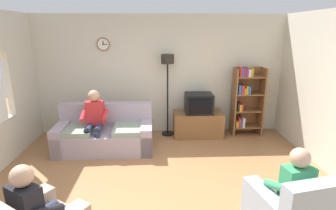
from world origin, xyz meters
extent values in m
plane|color=#9E6B42|center=(0.00, 0.00, 0.00)|extent=(12.00, 12.00, 0.00)
cube|color=beige|center=(0.00, 2.66, 1.35)|extent=(6.20, 0.12, 2.70)
cylinder|color=brown|center=(-1.25, 2.58, 2.05)|extent=(0.28, 0.03, 0.28)
cylinder|color=white|center=(-1.25, 2.56, 2.05)|extent=(0.24, 0.01, 0.24)
cube|color=black|center=(-1.25, 2.56, 2.08)|extent=(0.02, 0.01, 0.09)
cube|color=black|center=(-1.21, 2.56, 2.05)|extent=(0.11, 0.01, 0.01)
cube|color=beige|center=(-2.86, 2.10, 1.40)|extent=(0.12, 1.10, 1.20)
cube|color=#A899A8|center=(-1.14, 1.55, 0.21)|extent=(1.91, 0.86, 0.42)
cube|color=#A899A8|center=(-1.15, 1.91, 0.66)|extent=(1.90, 0.22, 0.48)
cube|color=#A899A8|center=(-0.30, 1.56, 0.28)|extent=(0.23, 0.84, 0.56)
cube|color=#A899A8|center=(-1.98, 1.54, 0.28)|extent=(0.23, 0.84, 0.56)
cube|color=gray|center=(-0.64, 1.51, 0.47)|extent=(0.61, 0.69, 0.10)
cube|color=gray|center=(-1.64, 1.50, 0.47)|extent=(0.61, 0.69, 0.10)
cube|color=brown|center=(0.84, 2.25, 0.28)|extent=(1.10, 0.56, 0.56)
cube|color=black|center=(0.84, 2.51, 0.31)|extent=(1.10, 0.04, 0.03)
cube|color=black|center=(0.84, 2.23, 0.78)|extent=(0.60, 0.48, 0.44)
cube|color=black|center=(0.84, 1.98, 0.78)|extent=(0.50, 0.01, 0.36)
cube|color=brown|center=(1.66, 2.30, 0.78)|extent=(0.04, 0.36, 1.55)
cube|color=brown|center=(2.30, 2.30, 0.78)|extent=(0.04, 0.36, 1.55)
cube|color=brown|center=(1.98, 2.47, 0.78)|extent=(0.64, 0.02, 1.55)
cube|color=brown|center=(1.98, 2.30, 0.19)|extent=(0.60, 0.34, 0.02)
cube|color=gold|center=(1.73, 2.28, 0.28)|extent=(0.05, 0.28, 0.15)
cube|color=red|center=(1.78, 2.28, 0.32)|extent=(0.05, 0.28, 0.22)
cube|color=#2D59A5|center=(1.83, 2.28, 0.30)|extent=(0.04, 0.28, 0.18)
cube|color=silver|center=(1.88, 2.28, 0.32)|extent=(0.05, 0.28, 0.22)
cube|color=brown|center=(1.98, 2.30, 0.58)|extent=(0.60, 0.34, 0.02)
cube|color=black|center=(1.72, 2.28, 0.69)|extent=(0.04, 0.28, 0.20)
cube|color=gold|center=(1.78, 2.28, 0.67)|extent=(0.05, 0.28, 0.15)
cube|color=red|center=(1.82, 2.28, 0.68)|extent=(0.03, 0.28, 0.17)
cube|color=brown|center=(1.98, 2.30, 0.97)|extent=(0.60, 0.34, 0.02)
cube|color=#2D59A5|center=(1.74, 2.28, 1.08)|extent=(0.06, 0.28, 0.21)
cube|color=red|center=(1.80, 2.28, 1.08)|extent=(0.06, 0.28, 0.20)
cube|color=gold|center=(1.86, 2.28, 1.05)|extent=(0.03, 0.28, 0.14)
cube|color=gold|center=(1.90, 2.28, 1.08)|extent=(0.03, 0.28, 0.19)
cube|color=#2D59A5|center=(1.95, 2.28, 1.07)|extent=(0.06, 0.28, 0.17)
cube|color=brown|center=(1.98, 2.30, 1.36)|extent=(0.60, 0.34, 0.02)
cube|color=red|center=(1.73, 2.28, 1.47)|extent=(0.04, 0.28, 0.21)
cube|color=#2D59A5|center=(1.77, 2.28, 1.46)|extent=(0.03, 0.28, 0.18)
cube|color=red|center=(1.82, 2.28, 1.46)|extent=(0.04, 0.28, 0.19)
cube|color=#72338C|center=(1.86, 2.28, 1.47)|extent=(0.04, 0.28, 0.20)
cube|color=silver|center=(1.92, 2.28, 1.45)|extent=(0.06, 0.28, 0.16)
cube|color=gold|center=(1.98, 2.28, 1.46)|extent=(0.03, 0.28, 0.19)
cylinder|color=black|center=(0.15, 2.35, 0.01)|extent=(0.28, 0.28, 0.03)
cylinder|color=black|center=(0.15, 2.35, 0.85)|extent=(0.04, 0.04, 1.70)
cylinder|color=black|center=(0.15, 2.35, 1.75)|extent=(0.28, 0.28, 0.20)
cube|color=#9EADBC|center=(1.54, -1.19, 0.65)|extent=(0.82, 0.34, 0.50)
cube|color=#9EADBC|center=(1.76, -0.75, 0.28)|extent=(0.36, 0.82, 0.56)
cube|color=red|center=(-1.31, 1.60, 0.78)|extent=(0.34, 0.20, 0.48)
sphere|color=tan|center=(-1.31, 1.59, 1.13)|extent=(0.22, 0.22, 0.22)
cylinder|color=#2D334C|center=(-1.22, 1.41, 0.54)|extent=(0.13, 0.38, 0.13)
cylinder|color=#2D334C|center=(-1.40, 1.41, 0.54)|extent=(0.13, 0.38, 0.13)
cylinder|color=#2D334C|center=(-1.21, 1.22, 0.26)|extent=(0.11, 0.11, 0.52)
cylinder|color=#2D334C|center=(-1.39, 1.22, 0.26)|extent=(0.11, 0.11, 0.52)
cylinder|color=red|center=(-1.10, 1.50, 0.76)|extent=(0.09, 0.33, 0.20)
cylinder|color=red|center=(-1.52, 1.50, 0.76)|extent=(0.09, 0.33, 0.20)
cube|color=black|center=(-1.40, -1.13, 0.66)|extent=(0.39, 0.35, 0.48)
sphere|color=tan|center=(-1.39, -1.12, 1.01)|extent=(0.22, 0.22, 0.22)
cylinder|color=black|center=(-1.52, -0.93, 0.64)|extent=(0.26, 0.33, 0.20)
cube|color=#338C59|center=(1.48, -0.88, 0.66)|extent=(0.37, 0.26, 0.48)
sphere|color=tan|center=(1.48, -0.87, 1.01)|extent=(0.22, 0.22, 0.22)
cylinder|color=#4C4742|center=(1.35, -0.71, 0.42)|extent=(0.20, 0.40, 0.13)
cylinder|color=#4C4742|center=(1.53, -0.67, 0.42)|extent=(0.20, 0.40, 0.13)
cylinder|color=#4C4742|center=(1.32, -0.52, 0.20)|extent=(0.13, 0.13, 0.40)
cylinder|color=#4C4742|center=(1.49, -0.49, 0.20)|extent=(0.13, 0.13, 0.40)
cylinder|color=#338C59|center=(1.25, -0.82, 0.64)|extent=(0.15, 0.34, 0.20)
cylinder|color=#338C59|center=(1.66, -0.74, 0.64)|extent=(0.15, 0.34, 0.20)
camera|label=1|loc=(-0.09, -3.44, 2.36)|focal=28.41mm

